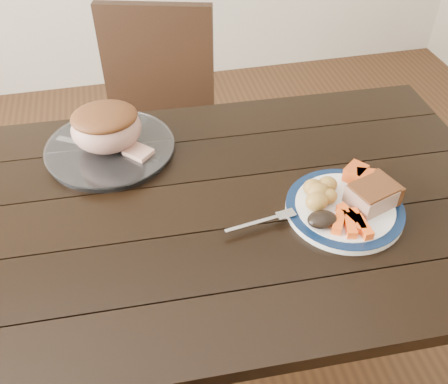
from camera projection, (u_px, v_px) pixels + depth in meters
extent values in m
plane|color=#472B16|center=(200.00, 362.00, 1.73)|extent=(4.00, 4.00, 0.00)
cube|color=black|center=(191.00, 212.00, 1.24)|extent=(1.63, 0.96, 0.04)
cube|color=black|center=(373.00, 191.00, 1.86)|extent=(0.07, 0.07, 0.71)
cube|color=black|center=(156.00, 149.00, 1.90)|extent=(0.52, 0.52, 0.04)
cube|color=black|center=(158.00, 64.00, 1.88)|extent=(0.42, 0.15, 0.46)
cube|color=black|center=(208.00, 169.00, 2.18)|extent=(0.04, 0.04, 0.43)
cube|color=black|center=(201.00, 228.00, 1.91)|extent=(0.04, 0.04, 0.43)
cube|color=black|center=(126.00, 166.00, 2.19)|extent=(0.04, 0.04, 0.43)
cube|color=black|center=(108.00, 224.00, 1.93)|extent=(0.04, 0.04, 0.43)
cylinder|color=white|center=(344.00, 209.00, 1.21)|extent=(0.29, 0.29, 0.02)
torus|color=#0B1A37|center=(345.00, 207.00, 1.21)|extent=(0.29, 0.29, 0.02)
cylinder|color=white|center=(110.00, 149.00, 1.39)|extent=(0.35, 0.35, 0.02)
cube|color=tan|center=(372.00, 196.00, 1.20)|extent=(0.13, 0.11, 0.05)
ellipsoid|color=gold|center=(317.00, 202.00, 1.18)|extent=(0.05, 0.05, 0.05)
ellipsoid|color=gold|center=(318.00, 192.00, 1.21)|extent=(0.05, 0.05, 0.04)
ellipsoid|color=gold|center=(327.00, 185.00, 1.23)|extent=(0.05, 0.04, 0.04)
ellipsoid|color=gold|center=(313.00, 187.00, 1.22)|extent=(0.05, 0.04, 0.04)
ellipsoid|color=gold|center=(329.00, 196.00, 1.20)|extent=(0.04, 0.04, 0.04)
cube|color=#FF5815|center=(363.00, 227.00, 1.14)|extent=(0.03, 0.07, 0.02)
cube|color=#FF5815|center=(357.00, 221.00, 1.15)|extent=(0.03, 0.07, 0.02)
cube|color=#FF5815|center=(339.00, 222.00, 1.15)|extent=(0.05, 0.07, 0.02)
cube|color=#FF5815|center=(350.00, 225.00, 1.14)|extent=(0.04, 0.07, 0.02)
cube|color=#FF5815|center=(349.00, 215.00, 1.17)|extent=(0.04, 0.07, 0.02)
cube|color=#F1531A|center=(367.00, 179.00, 1.25)|extent=(0.07, 0.06, 0.04)
cube|color=#F1531A|center=(355.00, 173.00, 1.27)|extent=(0.07, 0.07, 0.04)
ellipsoid|color=black|center=(322.00, 219.00, 1.15)|extent=(0.07, 0.05, 0.03)
cube|color=silver|center=(253.00, 224.00, 1.16)|extent=(0.14, 0.03, 0.00)
cube|color=silver|center=(286.00, 215.00, 1.18)|extent=(0.05, 0.03, 0.00)
ellipsoid|color=tan|center=(106.00, 129.00, 1.34)|extent=(0.19, 0.16, 0.12)
cube|color=tan|center=(139.00, 153.00, 1.35)|extent=(0.09, 0.09, 0.02)
cube|color=silver|center=(89.00, 148.00, 1.41)|extent=(0.18, 0.12, 0.00)
cube|color=black|center=(141.00, 157.00, 1.37)|extent=(0.11, 0.08, 0.01)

